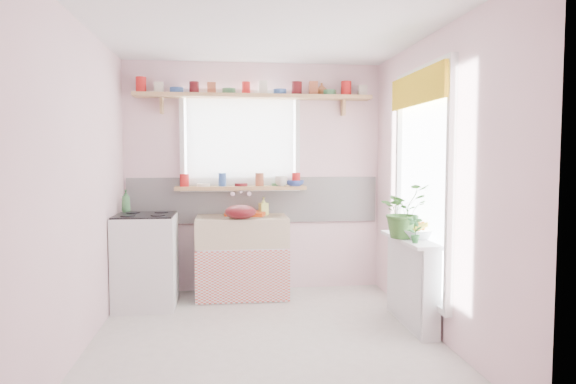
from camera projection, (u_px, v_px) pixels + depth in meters
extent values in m
plane|color=silver|center=(266.00, 339.00, 4.16)|extent=(3.20, 3.20, 0.00)
plane|color=white|center=(265.00, 25.00, 3.99)|extent=(3.20, 3.20, 0.00)
plane|color=#FFD5DB|center=(254.00, 177.00, 5.66)|extent=(2.80, 0.00, 2.80)
plane|color=#FFD5DB|center=(291.00, 204.00, 2.49)|extent=(2.80, 0.00, 2.80)
plane|color=#FFD5DB|center=(82.00, 187.00, 3.91)|extent=(0.00, 3.20, 3.20)
plane|color=#FFD5DB|center=(434.00, 184.00, 4.25)|extent=(0.00, 3.20, 3.20)
cube|color=white|center=(254.00, 200.00, 5.66)|extent=(2.74, 0.03, 0.50)
cube|color=#C37E86|center=(255.00, 218.00, 5.67)|extent=(2.74, 0.02, 0.12)
cube|color=white|center=(240.00, 141.00, 5.61)|extent=(1.20, 0.01, 1.00)
cube|color=white|center=(241.00, 141.00, 5.54)|extent=(1.15, 0.02, 0.95)
cube|color=white|center=(424.00, 183.00, 4.44)|extent=(0.01, 1.10, 1.90)
cube|color=gold|center=(416.00, 88.00, 4.38)|extent=(0.03, 1.20, 0.28)
cube|color=white|center=(242.00, 271.00, 5.41)|extent=(0.85, 0.55, 0.55)
cube|color=#DE5141|center=(243.00, 277.00, 5.14)|extent=(0.95, 0.02, 0.53)
cube|color=beige|center=(242.00, 231.00, 5.38)|extent=(0.95, 0.55, 0.30)
cylinder|color=silver|center=(241.00, 191.00, 5.60)|extent=(0.03, 0.22, 0.03)
cube|color=white|center=(146.00, 261.00, 5.04)|extent=(0.58, 0.58, 0.90)
cube|color=black|center=(145.00, 215.00, 5.01)|extent=(0.56, 0.56, 0.02)
cylinder|color=black|center=(128.00, 216.00, 4.85)|extent=(0.14, 0.14, 0.01)
cylinder|color=black|center=(158.00, 215.00, 4.88)|extent=(0.14, 0.14, 0.01)
cylinder|color=black|center=(133.00, 212.00, 5.13)|extent=(0.14, 0.14, 0.01)
cylinder|color=black|center=(161.00, 212.00, 5.16)|extent=(0.14, 0.14, 0.01)
cube|color=white|center=(412.00, 283.00, 4.49)|extent=(0.15, 0.90, 0.75)
cube|color=white|center=(409.00, 239.00, 4.46)|extent=(0.22, 0.95, 0.03)
cube|color=tan|center=(241.00, 188.00, 5.53)|extent=(1.40, 0.22, 0.04)
cube|color=tan|center=(255.00, 96.00, 5.47)|extent=(2.52, 0.24, 0.04)
cylinder|color=red|center=(141.00, 87.00, 5.32)|extent=(0.11, 0.11, 0.12)
cylinder|color=silver|center=(159.00, 87.00, 5.34)|extent=(0.11, 0.11, 0.12)
cylinder|color=#3359A5|center=(177.00, 90.00, 5.37)|extent=(0.11, 0.11, 0.06)
cylinder|color=#590F14|center=(194.00, 88.00, 5.39)|extent=(0.11, 0.11, 0.12)
cylinder|color=#A55133|center=(212.00, 88.00, 5.41)|extent=(0.11, 0.11, 0.12)
cylinder|color=#3F7F4C|center=(229.00, 91.00, 5.43)|extent=(0.11, 0.11, 0.06)
cylinder|color=red|center=(246.00, 89.00, 5.45)|extent=(0.11, 0.11, 0.12)
cylinder|color=silver|center=(263.00, 89.00, 5.48)|extent=(0.11, 0.11, 0.12)
cylinder|color=#3359A5|center=(280.00, 92.00, 5.50)|extent=(0.11, 0.11, 0.06)
cylinder|color=#590F14|center=(297.00, 89.00, 5.52)|extent=(0.11, 0.11, 0.12)
cylinder|color=#A55133|center=(313.00, 90.00, 5.54)|extent=(0.11, 0.11, 0.12)
cylinder|color=#3F7F4C|center=(330.00, 93.00, 5.57)|extent=(0.11, 0.11, 0.06)
cylinder|color=red|center=(346.00, 90.00, 5.59)|extent=(0.11, 0.11, 0.12)
cylinder|color=silver|center=(362.00, 91.00, 5.61)|extent=(0.11, 0.11, 0.12)
cylinder|color=red|center=(183.00, 181.00, 5.45)|extent=(0.11, 0.11, 0.12)
cylinder|color=silver|center=(202.00, 181.00, 5.48)|extent=(0.11, 0.11, 0.12)
cylinder|color=#3359A5|center=(222.00, 183.00, 5.50)|extent=(0.11, 0.11, 0.06)
cylinder|color=#590F14|center=(241.00, 181.00, 5.53)|extent=(0.11, 0.11, 0.12)
cylinder|color=#A55133|center=(260.00, 180.00, 5.55)|extent=(0.11, 0.11, 0.12)
cylinder|color=#3F7F4C|center=(279.00, 183.00, 5.58)|extent=(0.11, 0.11, 0.06)
cylinder|color=red|center=(298.00, 180.00, 5.60)|extent=(0.11, 0.11, 0.12)
cube|color=#F55015|center=(246.00, 213.00, 5.49)|extent=(0.47, 0.40, 0.04)
ellipsoid|color=#5E1015|center=(240.00, 212.00, 5.17)|extent=(0.41, 0.41, 0.14)
imported|color=#3C6E2C|center=(403.00, 211.00, 4.43)|extent=(0.53, 0.50, 0.47)
imported|color=silver|center=(418.00, 234.00, 4.42)|extent=(0.39, 0.39, 0.08)
imported|color=#2D7132|center=(415.00, 229.00, 4.17)|extent=(0.14, 0.12, 0.23)
imported|color=#D2DE62|center=(264.00, 206.00, 5.52)|extent=(0.11, 0.11, 0.19)
imported|color=beige|center=(281.00, 181.00, 5.52)|extent=(0.15, 0.15, 0.11)
imported|color=#2E4597|center=(295.00, 183.00, 5.54)|extent=(0.24, 0.24, 0.06)
imported|color=#A66133|center=(322.00, 90.00, 5.61)|extent=(0.18, 0.18, 0.14)
imported|color=#43864A|center=(126.00, 201.00, 5.19)|extent=(0.09, 0.09, 0.23)
sphere|color=orange|center=(418.00, 226.00, 4.41)|extent=(0.08, 0.08, 0.08)
sphere|color=orange|center=(424.00, 226.00, 4.45)|extent=(0.08, 0.08, 0.08)
sphere|color=orange|center=(412.00, 226.00, 4.43)|extent=(0.08, 0.08, 0.08)
cylinder|color=gold|center=(423.00, 226.00, 4.36)|extent=(0.18, 0.04, 0.10)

